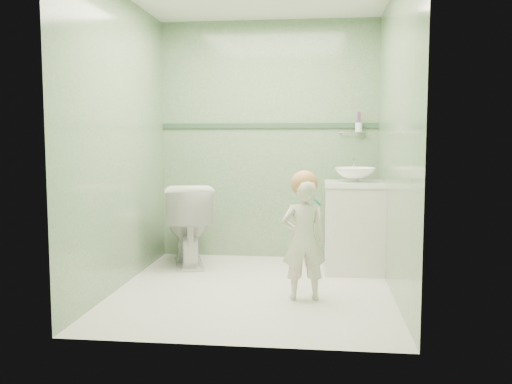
# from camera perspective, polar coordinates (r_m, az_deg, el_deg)

# --- Properties ---
(ground) EXTENTS (2.50, 2.50, 0.00)m
(ground) POSITION_cam_1_polar(r_m,az_deg,el_deg) (4.58, -0.22, -9.94)
(ground) COLOR white
(ground) RESTS_ON ground
(room_shell) EXTENTS (2.50, 2.54, 2.40)m
(room_shell) POSITION_cam_1_polar(r_m,az_deg,el_deg) (4.41, -0.22, 5.25)
(room_shell) COLOR #668C63
(room_shell) RESTS_ON ground
(trim_stripe) EXTENTS (2.20, 0.02, 0.05)m
(trim_stripe) POSITION_cam_1_polar(r_m,az_deg,el_deg) (5.65, 1.27, 6.84)
(trim_stripe) COLOR #324F37
(trim_stripe) RESTS_ON room_shell
(vanity) EXTENTS (0.52, 0.50, 0.80)m
(vanity) POSITION_cam_1_polar(r_m,az_deg,el_deg) (5.16, 10.04, -3.72)
(vanity) COLOR beige
(vanity) RESTS_ON ground
(counter) EXTENTS (0.54, 0.52, 0.04)m
(counter) POSITION_cam_1_polar(r_m,az_deg,el_deg) (5.11, 10.12, 0.83)
(counter) COLOR white
(counter) RESTS_ON vanity
(basin) EXTENTS (0.37, 0.37, 0.13)m
(basin) POSITION_cam_1_polar(r_m,az_deg,el_deg) (5.10, 10.13, 1.77)
(basin) COLOR white
(basin) RESTS_ON counter
(faucet) EXTENTS (0.03, 0.13, 0.18)m
(faucet) POSITION_cam_1_polar(r_m,az_deg,el_deg) (5.28, 10.02, 2.76)
(faucet) COLOR silver
(faucet) RESTS_ON counter
(cup_holder) EXTENTS (0.26, 0.07, 0.21)m
(cup_holder) POSITION_cam_1_polar(r_m,az_deg,el_deg) (5.58, 10.45, 6.59)
(cup_holder) COLOR silver
(cup_holder) RESTS_ON room_shell
(toilet) EXTENTS (0.65, 0.87, 0.79)m
(toilet) POSITION_cam_1_polar(r_m,az_deg,el_deg) (5.40, -7.04, -3.29)
(toilet) COLOR white
(toilet) RESTS_ON ground
(toddler) EXTENTS (0.37, 0.28, 0.92)m
(toddler) POSITION_cam_1_polar(r_m,az_deg,el_deg) (4.21, 4.93, -4.95)
(toddler) COLOR beige
(toddler) RESTS_ON ground
(hair_cap) EXTENTS (0.20, 0.20, 0.20)m
(hair_cap) POSITION_cam_1_polar(r_m,az_deg,el_deg) (4.17, 4.99, 0.84)
(hair_cap) COLOR #BA7945
(hair_cap) RESTS_ON toddler
(teal_toothbrush) EXTENTS (0.11, 0.14, 0.08)m
(teal_toothbrush) POSITION_cam_1_polar(r_m,az_deg,el_deg) (4.05, 6.25, -1.04)
(teal_toothbrush) COLOR #017B6F
(teal_toothbrush) RESTS_ON toddler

